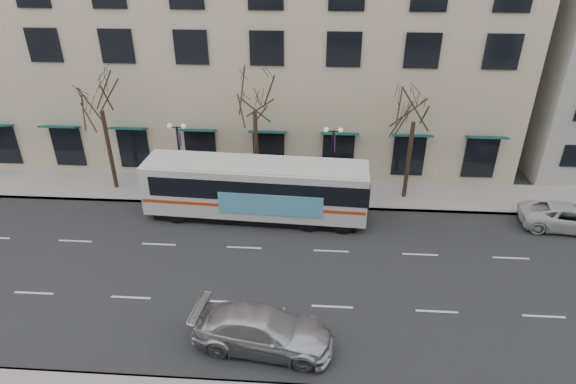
# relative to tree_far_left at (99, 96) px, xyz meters

# --- Properties ---
(ground) EXTENTS (160.00, 160.00, 0.00)m
(ground) POSITION_rel_tree_far_left_xyz_m (10.00, -8.80, -6.70)
(ground) COLOR black
(ground) RESTS_ON ground
(sidewalk_far) EXTENTS (80.00, 4.00, 0.15)m
(sidewalk_far) POSITION_rel_tree_far_left_xyz_m (15.00, 0.20, -6.62)
(sidewalk_far) COLOR gray
(sidewalk_far) RESTS_ON ground
(tree_far_left) EXTENTS (3.60, 3.60, 8.34)m
(tree_far_left) POSITION_rel_tree_far_left_xyz_m (0.00, 0.00, 0.00)
(tree_far_left) COLOR black
(tree_far_left) RESTS_ON ground
(tree_far_mid) EXTENTS (3.60, 3.60, 8.55)m
(tree_far_mid) POSITION_rel_tree_far_left_xyz_m (10.00, 0.00, 0.21)
(tree_far_mid) COLOR black
(tree_far_mid) RESTS_ON ground
(tree_far_right) EXTENTS (3.60, 3.60, 8.06)m
(tree_far_right) POSITION_rel_tree_far_left_xyz_m (20.00, 0.00, -0.28)
(tree_far_right) COLOR black
(tree_far_right) RESTS_ON ground
(lamp_post_left) EXTENTS (1.22, 0.45, 5.21)m
(lamp_post_left) POSITION_rel_tree_far_left_xyz_m (5.01, -0.60, -3.75)
(lamp_post_left) COLOR black
(lamp_post_left) RESTS_ON ground
(lamp_post_right) EXTENTS (1.22, 0.45, 5.21)m
(lamp_post_right) POSITION_rel_tree_far_left_xyz_m (15.01, -0.60, -3.75)
(lamp_post_right) COLOR black
(lamp_post_right) RESTS_ON ground
(city_bus) EXTENTS (13.87, 3.70, 3.73)m
(city_bus) POSITION_rel_tree_far_left_xyz_m (10.40, -3.01, -4.66)
(city_bus) COLOR silver
(city_bus) RESTS_ON ground
(silver_car) EXTENTS (6.40, 3.26, 1.78)m
(silver_car) POSITION_rel_tree_far_left_xyz_m (11.95, -13.74, -5.81)
(silver_car) COLOR #B2B4BA
(silver_car) RESTS_ON ground
(white_pickup) EXTENTS (5.75, 3.12, 1.53)m
(white_pickup) POSITION_rel_tree_far_left_xyz_m (29.34, -3.06, -5.93)
(white_pickup) COLOR beige
(white_pickup) RESTS_ON ground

